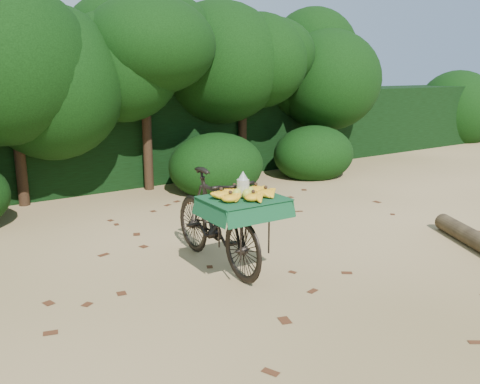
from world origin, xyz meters
TOP-DOWN VIEW (x-y plane):
  - ground at (0.00, 0.00)m, footprint 80.00×80.00m
  - vendor_bicycle at (-0.54, 1.01)m, footprint 0.85×1.92m
  - hedge_backdrop at (0.00, 6.30)m, footprint 26.00×1.80m
  - tree_row at (-0.65, 5.50)m, footprint 14.50×2.00m
  - bush_clumps at (0.50, 4.30)m, footprint 8.80×1.70m
  - leaf_litter at (0.00, 0.65)m, footprint 7.00×7.30m

SIDE VIEW (x-z plane):
  - ground at x=0.00m, z-range 0.00..0.00m
  - leaf_litter at x=0.00m, z-range 0.00..0.01m
  - bush_clumps at x=0.50m, z-range 0.00..0.90m
  - vendor_bicycle at x=-0.54m, z-range 0.01..1.17m
  - hedge_backdrop at x=0.00m, z-range 0.00..1.80m
  - tree_row at x=-0.65m, z-range 0.00..4.00m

